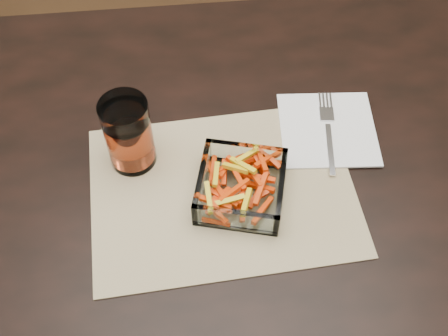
{
  "coord_description": "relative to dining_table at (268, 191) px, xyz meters",
  "views": [
    {
      "loc": [
        -0.14,
        -0.56,
        1.57
      ],
      "look_at": [
        -0.09,
        -0.02,
        0.78
      ],
      "focal_mm": 45.0,
      "sensor_mm": 36.0,
      "label": 1
    }
  ],
  "objects": [
    {
      "name": "dining_table",
      "position": [
        0.0,
        0.0,
        0.0
      ],
      "size": [
        1.6,
        0.9,
        0.75
      ],
      "color": "black",
      "rests_on": "ground"
    },
    {
      "name": "placemat",
      "position": [
        -0.09,
        -0.05,
        0.09
      ],
      "size": [
        0.47,
        0.35,
        0.0
      ],
      "primitive_type": "cube",
      "rotation": [
        0.0,
        0.0,
        0.05
      ],
      "color": "tan",
      "rests_on": "dining_table"
    },
    {
      "name": "glass_bowl",
      "position": [
        -0.06,
        -0.06,
        0.11
      ],
      "size": [
        0.17,
        0.17,
        0.06
      ],
      "rotation": [
        0.0,
        0.0,
        -0.26
      ],
      "color": "white",
      "rests_on": "placemat"
    },
    {
      "name": "napkin",
      "position": [
        0.11,
        0.07,
        0.09
      ],
      "size": [
        0.19,
        0.19,
        0.0
      ],
      "primitive_type": "cube",
      "rotation": [
        0.0,
        0.0,
        -0.07
      ],
      "color": "white",
      "rests_on": "placemat"
    },
    {
      "name": "fork",
      "position": [
        0.11,
        0.06,
        0.1
      ],
      "size": [
        0.04,
        0.19,
        0.0
      ],
      "rotation": [
        0.0,
        0.0,
        -0.13
      ],
      "color": "silver",
      "rests_on": "napkin"
    },
    {
      "name": "tumbler",
      "position": [
        -0.24,
        0.04,
        0.16
      ],
      "size": [
        0.08,
        0.08,
        0.14
      ],
      "color": "white",
      "rests_on": "placemat"
    }
  ]
}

